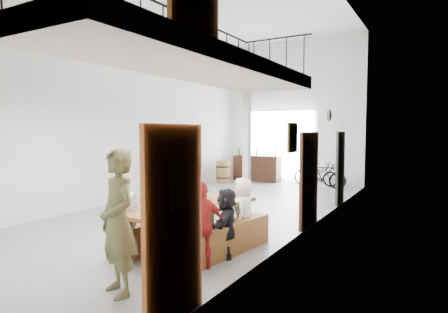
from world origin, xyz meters
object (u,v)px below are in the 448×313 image
Objects in this scene: tasting_table at (194,210)px; serving_counter at (257,168)px; bench_inner at (166,232)px; host_standing at (118,222)px; bicycle_near at (316,174)px; oak_barrel at (223,172)px; side_bench at (178,184)px.

tasting_table is 9.02m from serving_counter.
tasting_table is 1.15× the size of bench_inner.
host_standing reaches higher than bicycle_near.
host_standing is (3.87, -9.18, 0.48)m from oak_barrel.
tasting_table is 1.30× the size of serving_counter.
tasting_table is 1.83m from host_standing.
serving_counter reaches higher than tasting_table.
side_bench is 7.93m from host_standing.
bicycle_near is (2.44, -0.12, -0.07)m from serving_counter.
oak_barrel is at bearing 82.86° from side_bench.
oak_barrel is (-3.74, 7.37, -0.28)m from tasting_table.
tasting_table is 1.54× the size of side_bench.
bicycle_near is (3.32, 1.06, 0.01)m from oak_barrel.
oak_barrel is (0.31, 2.48, 0.20)m from side_bench.
bicycle_near is at bearing 97.59° from tasting_table.
tasting_table reaches higher than side_bench.
bench_inner reaches higher than side_bench.
oak_barrel is at bearing -125.54° from serving_counter.
tasting_table is at bearing -175.63° from bicycle_near.
side_bench is 1.91× the size of oak_barrel.
serving_counter is at bearing 88.65° from bicycle_near.
serving_counter is (0.88, 1.18, 0.08)m from oak_barrel.
tasting_table is at bearing -63.07° from oak_barrel.
bicycle_near reaches higher than bench_inner.
bicycle_near reaches higher than oak_barrel.
serving_counter reaches higher than bench_inner.
oak_barrel reaches higher than side_bench.
tasting_table is at bearing -70.47° from serving_counter.
side_bench is 3.86m from serving_counter.
bench_inner is 8.43m from bicycle_near.
bench_inner is 1.34× the size of side_bench.
oak_barrel is 1.48m from serving_counter.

